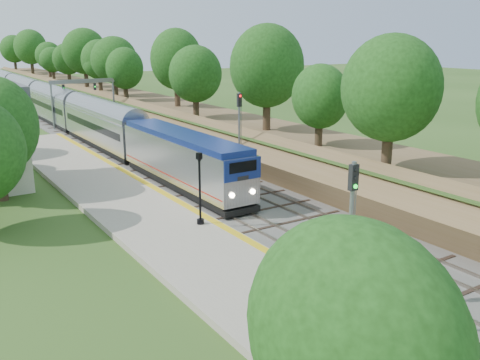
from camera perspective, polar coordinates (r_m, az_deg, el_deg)
ground at (r=25.59m, az=17.34°, el=-12.36°), size 320.00×320.00×0.00m
trackbed at (r=77.64m, az=-17.56°, el=5.92°), size 9.50×170.00×0.28m
platform at (r=34.64m, az=-9.28°, el=-4.18°), size 6.40×68.00×0.38m
yellow_stripe at (r=35.73m, az=-5.11°, el=-3.11°), size 0.55×68.00×0.01m
embankment at (r=79.95m, az=-11.86°, el=7.91°), size 10.64×170.00×11.70m
signal_gantry at (r=72.41m, az=-16.41°, el=9.19°), size 8.40×0.38×6.20m
trees_behind_platform at (r=36.16m, az=-21.30°, el=2.93°), size 7.82×53.32×7.21m
train at (r=76.35m, az=-19.02°, el=7.23°), size 2.82×93.89×4.14m
lamppost_mid at (r=21.27m, az=14.72°, el=-10.96°), size 0.43×0.43×4.40m
lamppost_far at (r=32.34m, az=-4.30°, el=-1.36°), size 0.44×0.44×4.46m
signal_platform at (r=22.44m, az=11.77°, el=-4.10°), size 0.37×0.29×6.29m
signal_farside at (r=45.34m, az=-0.07°, el=5.99°), size 0.38×0.30×6.90m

